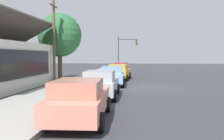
{
  "coord_description": "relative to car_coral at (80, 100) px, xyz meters",
  "views": [
    {
      "loc": [
        -19.17,
        0.49,
        2.45
      ],
      "look_at": [
        3.04,
        2.96,
        1.19
      ],
      "focal_mm": 40.61,
      "sensor_mm": 36.0,
      "label": 1
    }
  ],
  "objects": [
    {
      "name": "ground_plane",
      "position": [
        10.0,
        -2.72,
        -0.82
      ],
      "size": [
        120.0,
        120.0,
        0.0
      ],
      "primitive_type": "plane",
      "color": "#38383D"
    },
    {
      "name": "sidewalk_curb",
      "position": [
        10.0,
        2.88,
        -0.74
      ],
      "size": [
        60.0,
        4.2,
        0.16
      ],
      "primitive_type": "cube",
      "color": "#A3A099",
      "rests_on": "ground"
    },
    {
      "name": "car_coral",
      "position": [
        0.0,
        0.0,
        0.0
      ],
      "size": [
        4.86,
        2.25,
        1.59
      ],
      "rotation": [
        0.0,
        0.0,
        0.05
      ],
      "color": "#EA8C75",
      "rests_on": "ground"
    },
    {
      "name": "car_silver",
      "position": [
        5.41,
        0.05,
        -0.0
      ],
      "size": [
        4.67,
        2.13,
        1.59
      ],
      "rotation": [
        0.0,
        0.0,
        0.03
      ],
      "color": "silver",
      "rests_on": "ground"
    },
    {
      "name": "car_skyblue",
      "position": [
        11.36,
        0.02,
        -0.0
      ],
      "size": [
        4.6,
        2.18,
        1.59
      ],
      "rotation": [
        0.0,
        0.0,
        0.05
      ],
      "color": "#8CB7E0",
      "rests_on": "ground"
    },
    {
      "name": "car_mustard",
      "position": [
        16.49,
        -0.1,
        0.0
      ],
      "size": [
        4.85,
        2.28,
        1.59
      ],
      "rotation": [
        0.0,
        0.0,
        -0.05
      ],
      "color": "gold",
      "rests_on": "ground"
    },
    {
      "name": "car_cherry",
      "position": [
        22.37,
        0.11,
        -0.0
      ],
      "size": [
        4.63,
        2.05,
        1.59
      ],
      "rotation": [
        0.0,
        0.0,
        -0.02
      ],
      "color": "red",
      "rests_on": "ground"
    },
    {
      "name": "shade_tree",
      "position": [
        16.02,
        5.93,
        3.7
      ],
      "size": [
        4.43,
        4.43,
        6.76
      ],
      "color": "brown",
      "rests_on": "ground"
    },
    {
      "name": "traffic_light_main",
      "position": [
        27.2,
        -0.18,
        2.67
      ],
      "size": [
        0.37,
        2.79,
        5.2
      ],
      "color": "#383833",
      "rests_on": "ground"
    },
    {
      "name": "utility_pole_wooden",
      "position": [
        12.96,
        5.48,
        3.11
      ],
      "size": [
        1.8,
        0.24,
        7.5
      ],
      "color": "brown",
      "rests_on": "ground"
    },
    {
      "name": "fire_hydrant_red",
      "position": [
        15.77,
        1.48,
        -0.32
      ],
      "size": [
        0.22,
        0.22,
        0.71
      ],
      "color": "red",
      "rests_on": "sidewalk_curb"
    }
  ]
}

